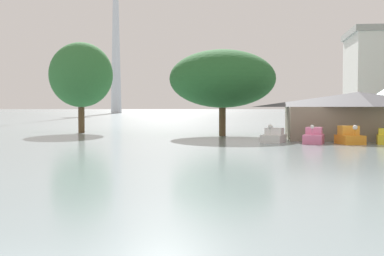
% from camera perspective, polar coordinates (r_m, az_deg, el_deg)
% --- Properties ---
extents(pedal_boat_white, '(2.30, 2.94, 1.53)m').
position_cam_1_polar(pedal_boat_white, '(43.73, 9.00, -0.94)').
color(pedal_boat_white, white).
rests_on(pedal_boat_white, ground).
extents(pedal_boat_pink, '(1.99, 2.68, 1.54)m').
position_cam_1_polar(pedal_boat_pink, '(42.84, 13.30, -0.97)').
color(pedal_boat_pink, pink).
rests_on(pedal_boat_pink, ground).
extents(pedal_boat_orange, '(2.20, 2.66, 1.55)m').
position_cam_1_polar(pedal_boat_orange, '(42.99, 17.01, -0.93)').
color(pedal_boat_orange, orange).
rests_on(pedal_boat_orange, ground).
extents(boathouse, '(13.79, 8.55, 4.33)m').
position_cam_1_polar(boathouse, '(49.56, 17.90, 1.43)').
color(boathouse, gray).
rests_on(boathouse, ground).
extents(shoreline_tree_tall_left, '(7.29, 7.29, 10.42)m').
position_cam_1_polar(shoreline_tree_tall_left, '(61.03, -12.16, 5.75)').
color(shoreline_tree_tall_left, brown).
rests_on(shoreline_tree_tall_left, ground).
extents(shoreline_tree_mid, '(10.93, 10.93, 8.86)m').
position_cam_1_polar(shoreline_tree_mid, '(53.42, 3.38, 5.44)').
color(shoreline_tree_mid, brown).
rests_on(shoreline_tree_mid, ground).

